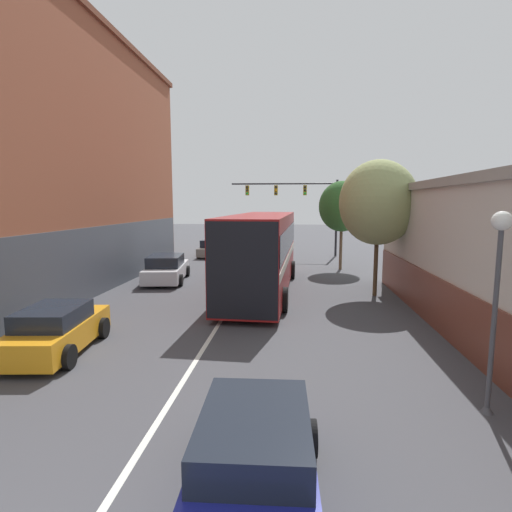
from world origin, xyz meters
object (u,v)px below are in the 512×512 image
Objects in this scene: parked_car_left_near at (166,269)px; parked_car_left_far at (57,330)px; parked_car_left_mid at (215,248)px; traffic_signal_gantry at (300,199)px; street_tree_near at (378,203)px; bus at (262,249)px; hatchback_foreground at (254,467)px; street_tree_far at (342,207)px; street_lamp at (497,282)px.

parked_car_left_near is 1.19× the size of parked_car_left_far.
parked_car_left_mid is 7.97m from traffic_signal_gantry.
bus is at bearing 176.11° from street_tree_near.
parked_car_left_near is 10.51m from parked_car_left_mid.
traffic_signal_gantry is at bearing -23.83° from parked_car_left_far.
bus is 1.89× the size of street_tree_near.
street_tree_far is (3.54, 20.94, 3.43)m from hatchback_foreground.
street_tree_far reaches higher than parked_car_left_near.
street_tree_near is (10.51, 8.21, 3.63)m from parked_car_left_far.
street_tree_near is (5.30, -0.36, 2.20)m from bus.
street_tree_far is at bearing -71.52° from parked_car_left_near.
street_lamp is (10.37, -23.46, 2.07)m from parked_car_left_mid.
bus reaches higher than parked_car_left_near.
parked_car_left_far is 23.64m from traffic_signal_gantry.
parked_car_left_near is 0.56× the size of traffic_signal_gantry.
parked_car_left_mid reaches higher than parked_car_left_far.
parked_car_left_near is at bearing 167.37° from street_tree_near.
street_lamp is 0.73× the size of street_tree_far.
street_tree_far reaches higher than hatchback_foreground.
street_tree_far is (9.99, 4.95, 3.37)m from parked_car_left_near.
street_lamp reaches higher than parked_car_left_far.
street_tree_far is at bearing -11.48° from hatchback_foreground.
bus is at bearing -118.46° from parked_car_left_near.
parked_car_left_far is (0.24, -10.61, -0.03)m from parked_car_left_near.
parked_car_left_near is 0.77× the size of street_tree_near.
bus is 10.13m from parked_car_left_far.
street_tree_near is at bearing -91.64° from bus.
parked_car_left_mid is 16.83m from street_tree_near.
street_lamp is (3.52, -24.52, -1.87)m from traffic_signal_gantry.
traffic_signal_gantry is (7.19, 22.17, 3.93)m from parked_car_left_far.
street_lamp reaches higher than parked_car_left_mid.
traffic_signal_gantry is (1.98, 13.60, 2.50)m from bus.
street_lamp is at bearing -147.69° from parked_car_left_near.
parked_car_left_mid is 0.76× the size of street_tree_far.
bus is at bearing 2.23° from hatchback_foreground.
parked_car_left_far is at bearing -176.63° from parked_car_left_mid.
bus is 2.85× the size of street_lamp.
parked_car_left_mid is at bearing -171.20° from traffic_signal_gantry.
street_tree_near is (4.30, 13.58, 3.66)m from hatchback_foreground.
parked_car_left_near reaches higher than parked_car_left_far.
bus is 1.37× the size of traffic_signal_gantry.
parked_car_left_mid is 11.44m from street_tree_far.
parked_car_left_far is at bearing 167.64° from street_lamp.
parked_car_left_near is (-6.45, 15.99, 0.06)m from hatchback_foreground.
bus is at bearing -154.50° from parked_car_left_mid.
traffic_signal_gantry reaches higher than bus.
street_lamp is at bearing -151.86° from parked_car_left_mid.
street_tree_near reaches higher than street_lamp.
street_tree_far is (-0.96, 17.91, 1.34)m from street_lamp.
hatchback_foreground is at bearing -99.59° from street_tree_far.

